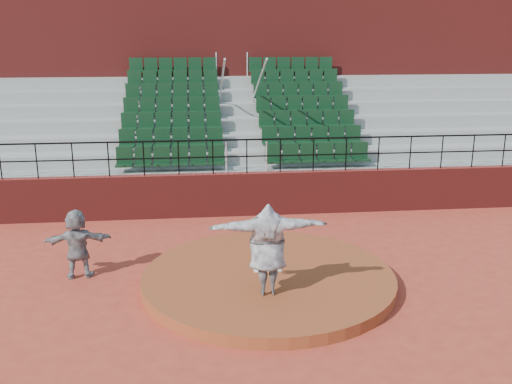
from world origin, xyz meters
TOP-DOWN VIEW (x-y plane):
  - ground at (0.00, 0.00)m, footprint 90.00×90.00m
  - pitchers_mound at (0.00, 0.00)m, footprint 5.50×5.50m
  - pitching_rubber at (0.00, 0.15)m, footprint 0.60×0.15m
  - boundary_wall at (0.00, 5.00)m, footprint 24.00×0.30m
  - wall_railing at (0.00, 5.00)m, footprint 24.04×0.05m
  - seating_deck at (0.00, 8.65)m, footprint 24.00×5.97m
  - press_box_facade at (0.00, 12.60)m, footprint 24.00×3.00m
  - pitcher at (-0.15, -0.97)m, footprint 2.32×0.64m
  - fielder at (-4.18, 0.85)m, footprint 1.50×0.59m

SIDE VIEW (x-z plane):
  - ground at x=0.00m, z-range 0.00..0.00m
  - pitchers_mound at x=0.00m, z-range 0.00..0.25m
  - pitching_rubber at x=0.00m, z-range 0.25..0.28m
  - boundary_wall at x=0.00m, z-range 0.00..1.30m
  - fielder at x=-4.18m, z-range 0.00..1.58m
  - pitcher at x=-0.15m, z-range 0.25..2.13m
  - seating_deck at x=0.00m, z-range -0.87..3.76m
  - wall_railing at x=0.00m, z-range 1.52..2.54m
  - press_box_facade at x=0.00m, z-range 0.00..7.10m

